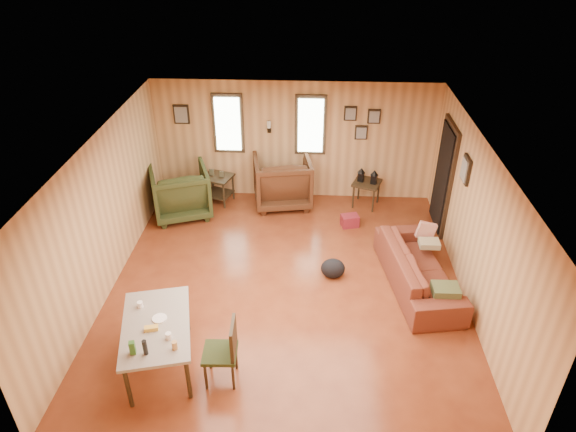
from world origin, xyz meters
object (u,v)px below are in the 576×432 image
object	(u,v)px
recliner_green	(180,190)
sofa	(419,263)
recliner_brown	(282,178)
dining_table	(156,329)
side_table	(367,181)
end_table	(218,184)

from	to	relation	value
recliner_green	sofa	bearing A→B (deg)	134.69
recliner_brown	dining_table	xyz separation A→B (m)	(-1.31, -4.37, 0.08)
dining_table	side_table	bearing A→B (deg)	41.94
sofa	dining_table	bearing A→B (deg)	107.96
recliner_brown	end_table	xyz separation A→B (m)	(-1.29, -0.01, -0.16)
recliner_brown	end_table	world-z (taller)	recliner_brown
sofa	recliner_brown	xyz separation A→B (m)	(-2.29, 2.51, 0.13)
sofa	side_table	bearing A→B (deg)	4.59
recliner_green	side_table	xyz separation A→B (m)	(3.59, 0.53, 0.01)
recliner_green	recliner_brown	bearing A→B (deg)	175.40
sofa	dining_table	world-z (taller)	dining_table
sofa	end_table	distance (m)	4.37
side_table	dining_table	size ratio (longest dim) A/B	0.52
recliner_brown	side_table	distance (m)	1.67
recliner_brown	end_table	distance (m)	1.30
end_table	dining_table	xyz separation A→B (m)	(-0.02, -4.36, 0.25)
dining_table	end_table	bearing A→B (deg)	76.04
recliner_green	end_table	bearing A→B (deg)	-160.18
end_table	sofa	bearing A→B (deg)	-34.93
recliner_green	side_table	world-z (taller)	recliner_green
recliner_green	dining_table	size ratio (longest dim) A/B	0.70
recliner_green	side_table	distance (m)	3.63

